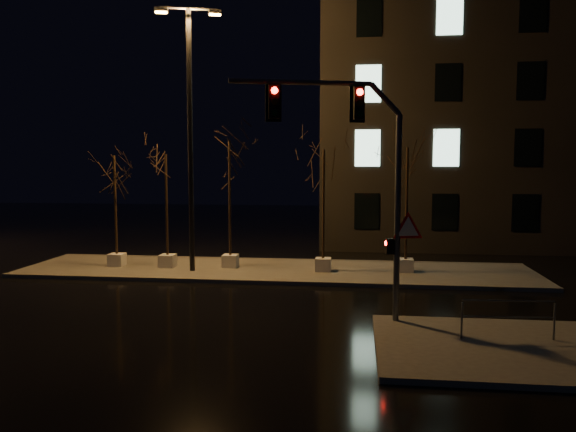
# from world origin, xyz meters

# --- Properties ---
(ground) EXTENTS (90.00, 90.00, 0.00)m
(ground) POSITION_xyz_m (0.00, 0.00, 0.00)
(ground) COLOR black
(ground) RESTS_ON ground
(median) EXTENTS (22.00, 5.00, 0.15)m
(median) POSITION_xyz_m (0.00, 6.00, 0.07)
(median) COLOR #484640
(median) RESTS_ON ground
(sidewalk_corner) EXTENTS (7.00, 5.00, 0.15)m
(sidewalk_corner) POSITION_xyz_m (7.50, -3.50, 0.07)
(sidewalk_corner) COLOR #484640
(sidewalk_corner) RESTS_ON ground
(building) EXTENTS (25.00, 12.00, 15.00)m
(building) POSITION_xyz_m (14.00, 18.00, 7.50)
(building) COLOR black
(building) RESTS_ON ground
(tree_0) EXTENTS (1.80, 1.80, 5.04)m
(tree_0) POSITION_xyz_m (-7.11, 5.83, 3.97)
(tree_0) COLOR beige
(tree_0) RESTS_ON median
(tree_1) EXTENTS (1.80, 1.80, 5.09)m
(tree_1) POSITION_xyz_m (-4.78, 5.86, 4.01)
(tree_1) COLOR beige
(tree_1) RESTS_ON median
(tree_2) EXTENTS (1.80, 1.80, 5.72)m
(tree_2) POSITION_xyz_m (-2.03, 6.17, 4.49)
(tree_2) COLOR beige
(tree_2) RESTS_ON median
(tree_3) EXTENTS (1.80, 1.80, 5.27)m
(tree_3) POSITION_xyz_m (2.09, 5.77, 4.15)
(tree_3) COLOR beige
(tree_3) RESTS_ON median
(tree_4) EXTENTS (1.80, 1.80, 5.35)m
(tree_4) POSITION_xyz_m (5.54, 6.04, 4.21)
(tree_4) COLOR beige
(tree_4) RESTS_ON median
(traffic_signal_mast) EXTENTS (5.42, 1.53, 6.82)m
(traffic_signal_mast) POSITION_xyz_m (3.58, -1.80, 4.63)
(traffic_signal_mast) COLOR #525659
(traffic_signal_mast) RESTS_ON sidewalk_corner
(streetlight_main) EXTENTS (2.69, 1.07, 10.92)m
(streetlight_main) POSITION_xyz_m (-3.45, 5.17, 6.45)
(streetlight_main) COLOR black
(streetlight_main) RESTS_ON median
(guard_rail_a) EXTENTS (2.40, 0.21, 1.04)m
(guard_rail_a) POSITION_xyz_m (7.40, -2.94, 0.83)
(guard_rail_a) COLOR #525659
(guard_rail_a) RESTS_ON sidewalk_corner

